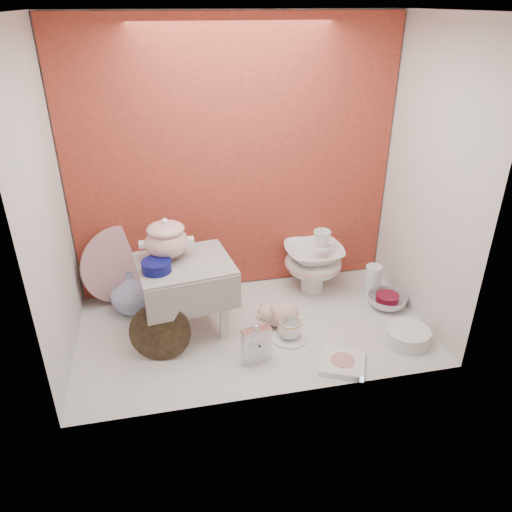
{
  "coord_description": "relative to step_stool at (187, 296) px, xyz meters",
  "views": [
    {
      "loc": [
        -0.43,
        -2.07,
        1.54
      ],
      "look_at": [
        0.02,
        0.02,
        0.42
      ],
      "focal_mm": 34.46,
      "sensor_mm": 36.0,
      "label": 1
    }
  ],
  "objects": [
    {
      "name": "soup_tureen",
      "position": [
        -0.07,
        0.06,
        0.31
      ],
      "size": [
        0.31,
        0.31,
        0.22
      ],
      "primitive_type": null,
      "rotation": [
        0.0,
        0.0,
        0.24
      ],
      "color": "white",
      "rests_on": "step_stool"
    },
    {
      "name": "porcelain_tower",
      "position": [
        0.76,
        0.25,
        -0.01
      ],
      "size": [
        0.4,
        0.4,
        0.38
      ],
      "primitive_type": null,
      "rotation": [
        0.0,
        0.0,
        -0.22
      ],
      "color": "white",
      "rests_on": "ground"
    },
    {
      "name": "plush_pig",
      "position": [
        0.48,
        -0.08,
        -0.13
      ],
      "size": [
        0.26,
        0.19,
        0.14
      ],
      "primitive_type": "ellipsoid",
      "rotation": [
        0.0,
        0.0,
        -0.12
      ],
      "color": "tan",
      "rests_on": "ground"
    },
    {
      "name": "niche_shell",
      "position": [
        0.33,
        0.11,
        0.73
      ],
      "size": [
        1.86,
        1.03,
        1.53
      ],
      "color": "#AB3E2A",
      "rests_on": "ground"
    },
    {
      "name": "ground",
      "position": [
        0.33,
        -0.07,
        -0.2
      ],
      "size": [
        1.8,
        1.8,
        0.0
      ],
      "primitive_type": "plane",
      "color": "silver",
      "rests_on": "ground"
    },
    {
      "name": "lattice_dish",
      "position": [
        0.68,
        -0.45,
        -0.18
      ],
      "size": [
        0.27,
        0.27,
        0.03
      ],
      "primitive_type": "cube",
      "rotation": [
        0.0,
        0.0,
        -0.43
      ],
      "color": "white",
      "rests_on": "ground"
    },
    {
      "name": "cobalt_bowl",
      "position": [
        -0.13,
        -0.06,
        0.22
      ],
      "size": [
        0.17,
        0.17,
        0.05
      ],
      "primitive_type": "cylinder",
      "rotation": [
        0.0,
        0.0,
        -0.19
      ],
      "color": "#0B0E55",
      "rests_on": "step_stool"
    },
    {
      "name": "step_stool",
      "position": [
        0.0,
        0.0,
        0.0
      ],
      "size": [
        0.5,
        0.45,
        0.4
      ],
      "primitive_type": null,
      "rotation": [
        0.0,
        0.0,
        0.14
      ],
      "color": "silver",
      "rests_on": "ground"
    },
    {
      "name": "crystal_bowl",
      "position": [
        1.11,
        -0.02,
        -0.16
      ],
      "size": [
        0.24,
        0.24,
        0.07
      ],
      "primitive_type": "imported",
      "rotation": [
        0.0,
        0.0,
        -0.09
      ],
      "color": "silver",
      "rests_on": "ground"
    },
    {
      "name": "dinner_plate_stack",
      "position": [
        1.07,
        -0.34,
        -0.16
      ],
      "size": [
        0.31,
        0.31,
        0.07
      ],
      "primitive_type": "cylinder",
      "rotation": [
        0.0,
        0.0,
        0.44
      ],
      "color": "white",
      "rests_on": "ground"
    },
    {
      "name": "gold_rim_teacup",
      "position": [
        0.49,
        -0.2,
        -0.14
      ],
      "size": [
        0.15,
        0.15,
        0.1
      ],
      "primitive_type": "imported",
      "rotation": [
        0.0,
        0.0,
        -0.24
      ],
      "color": "white",
      "rests_on": "teacup_saucer"
    },
    {
      "name": "mantel_clock",
      "position": [
        0.29,
        -0.33,
        -0.1
      ],
      "size": [
        0.15,
        0.07,
        0.2
      ],
      "primitive_type": "cube",
      "rotation": [
        0.0,
        0.0,
        0.2
      ],
      "color": "silver",
      "rests_on": "ground"
    },
    {
      "name": "lacquer_tray",
      "position": [
        -0.15,
        -0.21,
        -0.05
      ],
      "size": [
        0.3,
        0.11,
        0.29
      ],
      "primitive_type": null,
      "rotation": [
        0.0,
        0.0,
        -0.15
      ],
      "color": "black",
      "rests_on": "ground"
    },
    {
      "name": "teacup_saucer",
      "position": [
        0.49,
        -0.2,
        -0.19
      ],
      "size": [
        0.23,
        0.23,
        0.01
      ],
      "primitive_type": "cylinder",
      "rotation": [
        0.0,
        0.0,
        -0.34
      ],
      "color": "white",
      "rests_on": "ground"
    },
    {
      "name": "clear_glass_vase",
      "position": [
        1.08,
        0.11,
        -0.1
      ],
      "size": [
        0.11,
        0.11,
        0.19
      ],
      "primitive_type": "cylinder",
      "rotation": [
        0.0,
        0.0,
        0.24
      ],
      "color": "silver",
      "rests_on": "ground"
    },
    {
      "name": "blue_white_vase",
      "position": [
        -0.29,
        0.24,
        -0.08
      ],
      "size": [
        0.28,
        0.28,
        0.24
      ],
      "primitive_type": "imported",
      "rotation": [
        0.0,
        0.0,
        -0.27
      ],
      "color": "white",
      "rests_on": "ground"
    },
    {
      "name": "floral_platter",
      "position": [
        -0.34,
        0.37,
        0.03
      ],
      "size": [
        0.43,
        0.24,
        0.45
      ],
      "primitive_type": null,
      "rotation": [
        0.0,
        0.0,
        0.44
      ],
      "color": "silver",
      "rests_on": "ground"
    }
  ]
}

